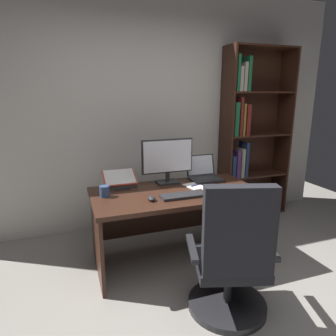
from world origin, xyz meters
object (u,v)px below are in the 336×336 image
object	(u,v)px
keyboard	(184,195)
open_binder	(229,192)
office_chair	(232,262)
monitor	(167,161)
coffee_mug	(105,191)
bookshelf	(248,139)
computer_mouse	(152,198)
desk	(173,207)
reading_stand_with_book	(120,179)
pen	(196,185)
laptop	(204,174)
notepad	(194,186)

from	to	relation	value
keyboard	open_binder	xyz separation A→B (m)	(0.43, -0.05, -0.00)
office_chair	monitor	xyz separation A→B (m)	(-0.09, 1.14, 0.51)
keyboard	coffee_mug	xyz separation A→B (m)	(-0.67, 0.24, 0.04)
bookshelf	computer_mouse	world-z (taller)	bookshelf
desk	reading_stand_with_book	bearing A→B (deg)	150.79
reading_stand_with_book	open_binder	bearing A→B (deg)	-31.47
open_binder	monitor	bearing A→B (deg)	141.57
bookshelf	pen	xyz separation A→B (m)	(-1.06, -0.72, -0.31)
desk	keyboard	xyz separation A→B (m)	(0.01, -0.25, 0.20)
laptop	computer_mouse	distance (m)	0.85
open_binder	notepad	bearing A→B (deg)	137.98
desk	computer_mouse	size ratio (longest dim) A/B	15.14
desk	coffee_mug	world-z (taller)	coffee_mug
monitor	keyboard	world-z (taller)	monitor
computer_mouse	open_binder	bearing A→B (deg)	-3.89
bookshelf	office_chair	size ratio (longest dim) A/B	2.08
desk	bookshelf	size ratio (longest dim) A/B	0.72
open_binder	notepad	distance (m)	0.37
monitor	keyboard	size ratio (longest dim) A/B	1.28
notepad	pen	bearing A→B (deg)	0.00
reading_stand_with_book	pen	xyz separation A→B (m)	(0.71, -0.27, -0.06)
desk	office_chair	size ratio (longest dim) A/B	1.51
reading_stand_with_book	laptop	bearing A→B (deg)	-3.69
laptop	notepad	size ratio (longest dim) A/B	1.57
reading_stand_with_book	coffee_mug	distance (m)	0.33
keyboard	open_binder	bearing A→B (deg)	-6.56
reading_stand_with_book	desk	bearing A→B (deg)	-29.21
bookshelf	coffee_mug	world-z (taller)	bookshelf
pen	coffee_mug	xyz separation A→B (m)	(-0.90, -0.00, 0.04)
bookshelf	coffee_mug	distance (m)	2.10
keyboard	coffee_mug	distance (m)	0.71
computer_mouse	open_binder	world-z (taller)	computer_mouse
office_chair	laptop	world-z (taller)	office_chair
laptop	keyboard	world-z (taller)	laptop
bookshelf	open_binder	bearing A→B (deg)	-130.11
coffee_mug	bookshelf	bearing A→B (deg)	20.38
office_chair	keyboard	world-z (taller)	office_chair
desk	laptop	xyz separation A→B (m)	(0.43, 0.20, 0.24)
bookshelf	laptop	size ratio (longest dim) A/B	6.61
computer_mouse	laptop	bearing A→B (deg)	32.08
bookshelf	keyboard	world-z (taller)	bookshelf
coffee_mug	pen	bearing A→B (deg)	0.26
desk	computer_mouse	xyz separation A→B (m)	(-0.29, -0.25, 0.21)
office_chair	computer_mouse	distance (m)	0.85
office_chair	open_binder	bearing A→B (deg)	79.05
laptop	reading_stand_with_book	bearing A→B (deg)	176.31
monitor	laptop	bearing A→B (deg)	0.80
bookshelf	office_chair	world-z (taller)	bookshelf
monitor	open_binder	bearing A→B (deg)	-48.75
desk	keyboard	size ratio (longest dim) A/B	3.75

